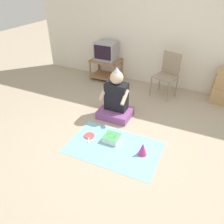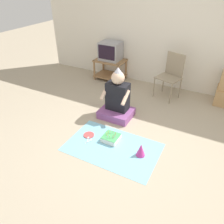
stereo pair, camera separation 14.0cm
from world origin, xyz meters
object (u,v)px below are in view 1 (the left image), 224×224
(birthday_cake, at_px, (112,138))
(party_hat_blue, at_px, (143,149))
(tv, at_px, (106,51))
(paper_plate, at_px, (89,136))
(folding_chair, at_px, (168,72))
(person_seated, at_px, (116,100))

(birthday_cake, height_order, party_hat_blue, party_hat_blue)
(tv, relative_size, birthday_cake, 1.91)
(party_hat_blue, distance_m, paper_plate, 0.92)
(party_hat_blue, bearing_deg, birthday_cake, 169.38)
(folding_chair, bearing_deg, person_seated, -117.65)
(folding_chair, bearing_deg, party_hat_blue, -85.87)
(person_seated, distance_m, party_hat_blue, 1.12)
(birthday_cake, distance_m, paper_plate, 0.38)
(party_hat_blue, relative_size, paper_plate, 1.15)
(tv, bearing_deg, folding_chair, -8.74)
(paper_plate, bearing_deg, party_hat_blue, -2.34)
(folding_chair, relative_size, party_hat_blue, 4.57)
(birthday_cake, bearing_deg, person_seated, 109.14)
(tv, xyz_separation_m, party_hat_blue, (1.66, -2.21, -0.59))
(paper_plate, bearing_deg, tv, 109.06)
(person_seated, height_order, party_hat_blue, person_seated)
(tv, distance_m, party_hat_blue, 2.83)
(birthday_cake, bearing_deg, tv, 118.10)
(tv, distance_m, paper_plate, 2.40)
(birthday_cake, height_order, paper_plate, birthday_cake)
(person_seated, bearing_deg, party_hat_blue, -45.25)
(person_seated, bearing_deg, folding_chair, 62.35)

